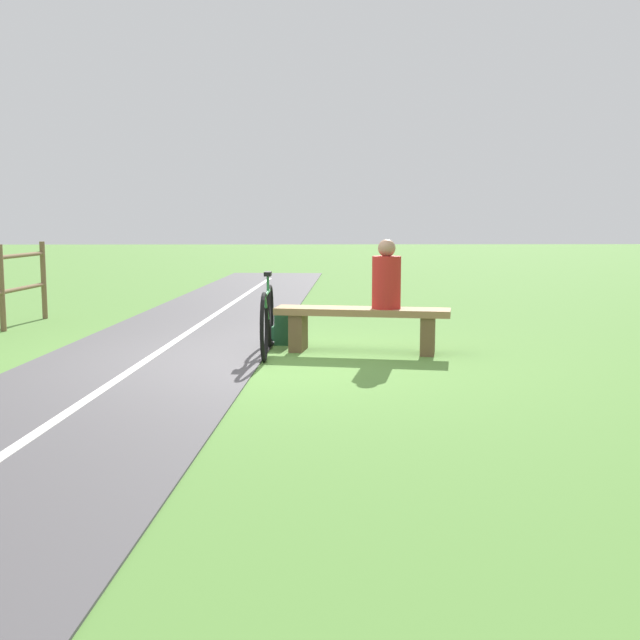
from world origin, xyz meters
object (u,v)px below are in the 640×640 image
at_px(backpack, 283,329).
at_px(bicycle, 267,320).
at_px(bench, 362,321).
at_px(person_seated, 386,279).

bearing_deg(backpack, bicycle, 76.94).
distance_m(bench, backpack, 1.13).
bearing_deg(bicycle, bench, 96.20).
bearing_deg(bench, person_seated, -180.00).
xyz_separation_m(bench, person_seated, (-0.27, 0.05, 0.50)).
xyz_separation_m(person_seated, backpack, (1.20, -0.67, -0.67)).
distance_m(person_seated, backpack, 1.53).
bearing_deg(person_seated, bicycle, 12.79).
xyz_separation_m(bicycle, backpack, (-0.16, -0.71, -0.21)).
bearing_deg(bicycle, person_seated, 93.01).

